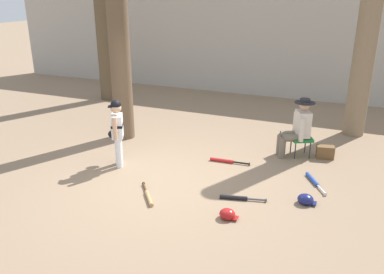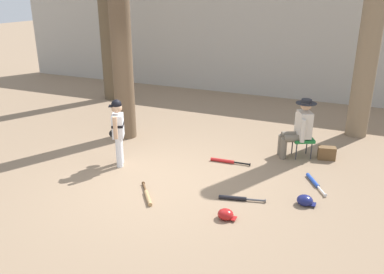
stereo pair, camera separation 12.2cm
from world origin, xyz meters
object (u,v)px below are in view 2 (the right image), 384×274
(seated_spectator, at_px, (299,127))
(folding_stool, at_px, (302,140))
(tree_behind_spectator, at_px, (369,43))
(handbag_beside_stool, at_px, (327,153))
(bat_black_composite, at_px, (236,198))
(tree_far_left, at_px, (107,8))
(bat_red_barrel, at_px, (225,161))
(batting_helmet_navy, at_px, (305,200))
(young_ballplayer, at_px, (118,128))
(bat_wood_tan, at_px, (147,196))
(batting_helmet_red, at_px, (226,214))
(tree_near_player, at_px, (119,10))
(bat_blue_youth, at_px, (314,182))

(seated_spectator, bearing_deg, folding_stool, 25.26)
(tree_behind_spectator, distance_m, handbag_beside_stool, 2.67)
(bat_black_composite, bearing_deg, tree_far_left, 139.98)
(bat_red_barrel, distance_m, batting_helmet_navy, 1.97)
(young_ballplayer, xyz_separation_m, bat_wood_tan, (1.14, -0.95, -0.71))
(folding_stool, bearing_deg, bat_wood_tan, -126.39)
(batting_helmet_red, bearing_deg, handbag_beside_stool, 68.55)
(tree_near_player, relative_size, young_ballplayer, 4.77)
(young_ballplayer, relative_size, bat_wood_tan, 2.01)
(batting_helmet_red, bearing_deg, tree_far_left, 136.62)
(seated_spectator, xyz_separation_m, tree_far_left, (-6.02, 2.38, 2.03))
(bat_black_composite, xyz_separation_m, bat_red_barrel, (-0.64, 1.33, 0.00))
(folding_stool, xyz_separation_m, batting_helmet_navy, (0.37, -1.94, -0.29))
(tree_behind_spectator, xyz_separation_m, batting_helmet_red, (-1.61, -4.63, -2.03))
(handbag_beside_stool, bearing_deg, bat_red_barrel, -151.71)
(tree_near_player, xyz_separation_m, tree_far_left, (-2.22, 2.74, -0.11))
(tree_near_player, xyz_separation_m, tree_behind_spectator, (4.85, 2.20, -0.68))
(seated_spectator, bearing_deg, young_ballplayer, -150.27)
(handbag_beside_stool, bearing_deg, seated_spectator, -169.87)
(handbag_beside_stool, distance_m, batting_helmet_navy, 2.01)
(folding_stool, bearing_deg, bat_red_barrel, -145.34)
(bat_red_barrel, height_order, batting_helmet_red, batting_helmet_red)
(tree_behind_spectator, bearing_deg, batting_helmet_red, -109.19)
(young_ballplayer, bearing_deg, bat_black_composite, -9.91)
(tree_behind_spectator, distance_m, folding_stool, 2.68)
(tree_near_player, xyz_separation_m, young_ballplayer, (0.73, -1.40, -2.04))
(folding_stool, height_order, batting_helmet_navy, folding_stool)
(bat_red_barrel, xyz_separation_m, batting_helmet_navy, (1.68, -1.04, 0.04))
(tree_near_player, xyz_separation_m, bat_blue_youth, (4.30, -0.74, -2.75))
(bat_wood_tan, xyz_separation_m, bat_blue_youth, (2.43, 1.61, 0.00))
(seated_spectator, relative_size, bat_black_composite, 1.60)
(bat_wood_tan, distance_m, bat_blue_youth, 2.91)
(bat_red_barrel, bearing_deg, seated_spectator, 35.28)
(handbag_beside_stool, relative_size, bat_red_barrel, 0.43)
(young_ballplayer, relative_size, folding_stool, 2.45)
(handbag_beside_stool, bearing_deg, tree_behind_spectator, 74.69)
(folding_stool, xyz_separation_m, handbag_beside_stool, (0.49, 0.06, -0.23))
(tree_near_player, relative_size, bat_red_barrel, 7.83)
(tree_near_player, height_order, folding_stool, tree_near_player)
(young_ballplayer, height_order, batting_helmet_red, young_ballplayer)
(folding_stool, distance_m, bat_wood_tan, 3.42)
(folding_stool, bearing_deg, batting_helmet_navy, -79.26)
(tree_behind_spectator, xyz_separation_m, tree_far_left, (-7.07, 0.54, 0.57))
(folding_stool, distance_m, bat_red_barrel, 1.63)
(seated_spectator, xyz_separation_m, bat_blue_youth, (0.49, -1.10, -0.61))
(tree_near_player, height_order, tree_behind_spectator, tree_near_player)
(tree_behind_spectator, xyz_separation_m, batting_helmet_navy, (-0.59, -3.74, -2.03))
(batting_helmet_red, bearing_deg, bat_wood_tan, 176.59)
(tree_near_player, distance_m, batting_helmet_navy, 5.28)
(bat_black_composite, relative_size, bat_red_barrel, 0.94)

